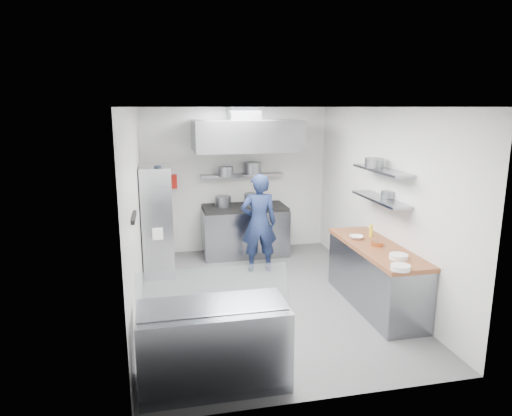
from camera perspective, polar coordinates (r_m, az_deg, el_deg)
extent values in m
plane|color=#4B4B4D|center=(6.98, 1.05, -11.13)|extent=(5.00, 5.00, 0.00)
plane|color=silver|center=(6.40, 1.16, 12.51)|extent=(5.00, 5.00, 0.00)
cube|color=white|center=(8.96, -2.56, 3.51)|extent=(3.60, 2.80, 0.02)
cube|color=white|center=(4.24, 8.89, -6.91)|extent=(3.60, 2.80, 0.02)
cube|color=white|center=(6.39, -14.81, -0.56)|extent=(2.80, 5.00, 0.02)
cube|color=white|center=(7.17, 15.25, 0.81)|extent=(2.80, 5.00, 0.02)
cube|color=gray|center=(8.79, -1.42, -2.99)|extent=(1.60, 0.80, 0.90)
cube|color=black|center=(8.68, -1.43, 0.07)|extent=(1.57, 0.78, 0.06)
cylinder|color=slate|center=(8.62, -4.16, 0.83)|extent=(0.31, 0.31, 0.20)
cylinder|color=slate|center=(8.65, -0.43, 1.05)|extent=(0.31, 0.31, 0.24)
cube|color=gray|center=(8.80, -1.75, 4.15)|extent=(1.60, 0.30, 0.04)
cylinder|color=slate|center=(8.50, -3.81, 4.58)|extent=(0.28, 0.28, 0.18)
cylinder|color=slate|center=(8.81, -0.43, 5.01)|extent=(0.33, 0.33, 0.22)
cube|color=gray|center=(8.32, -1.26, 9.07)|extent=(1.90, 1.15, 0.55)
cube|color=slate|center=(8.52, -1.56, 11.71)|extent=(0.55, 0.55, 0.24)
cube|color=#B5160E|center=(8.78, -10.58, 3.26)|extent=(0.22, 0.10, 0.26)
imported|color=#182449|center=(7.82, 0.36, -1.89)|extent=(0.65, 0.44, 1.71)
cube|color=silver|center=(7.93, -12.24, -1.45)|extent=(0.50, 0.90, 1.85)
cube|color=white|center=(7.60, -12.19, -3.04)|extent=(0.17, 0.21, 0.19)
cube|color=yellow|center=(7.81, -12.36, 1.15)|extent=(0.13, 0.16, 0.15)
cylinder|color=black|center=(7.42, -12.15, 4.49)|extent=(0.12, 0.12, 0.18)
cube|color=black|center=(5.48, -15.03, -1.11)|extent=(0.04, 0.55, 0.05)
cube|color=gray|center=(6.78, 14.67, -8.45)|extent=(0.62, 2.00, 0.84)
cube|color=brown|center=(6.64, 14.88, -4.82)|extent=(0.65, 2.04, 0.06)
cylinder|color=white|center=(5.74, 17.61, -7.10)|extent=(0.23, 0.23, 0.06)
cylinder|color=white|center=(6.14, 17.39, -5.82)|extent=(0.24, 0.24, 0.06)
cylinder|color=#BC6935|center=(6.61, 14.89, -4.34)|extent=(0.16, 0.16, 0.06)
cylinder|color=yellow|center=(7.04, 14.17, -2.77)|extent=(0.05, 0.05, 0.18)
imported|color=white|center=(6.88, 12.43, -3.59)|extent=(0.25, 0.25, 0.05)
cube|color=gray|center=(6.82, 15.25, 1.08)|extent=(0.30, 1.30, 0.04)
cube|color=gray|center=(6.75, 15.45, 4.57)|extent=(0.30, 1.30, 0.04)
cylinder|color=slate|center=(6.82, 16.17, 1.62)|extent=(0.20, 0.20, 0.10)
cylinder|color=slate|center=(6.84, 14.56, 5.49)|extent=(0.27, 0.27, 0.14)
cube|color=gray|center=(4.87, -5.31, -16.73)|extent=(1.50, 0.70, 0.85)
cube|color=silver|center=(4.48, -5.29, -10.26)|extent=(1.47, 0.19, 0.42)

